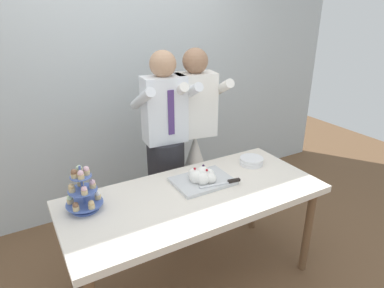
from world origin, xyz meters
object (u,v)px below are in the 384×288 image
at_px(cupcake_stand, 83,193).
at_px(person_groom, 166,159).
at_px(plate_stack, 251,161).
at_px(main_cake_tray, 202,178).
at_px(dessert_table, 195,202).
at_px(person_bride, 195,169).

xyz_separation_m(cupcake_stand, person_groom, (0.79, 0.47, -0.15)).
bearing_deg(plate_stack, main_cake_tray, -172.44).
bearing_deg(dessert_table, cupcake_stand, 165.94).
distance_m(dessert_table, cupcake_stand, 0.75).
xyz_separation_m(cupcake_stand, plate_stack, (1.33, -0.01, -0.09)).
relative_size(plate_stack, person_bride, 0.12).
xyz_separation_m(cupcake_stand, main_cake_tray, (0.82, -0.07, -0.08)).
xyz_separation_m(cupcake_stand, person_bride, (1.08, 0.47, -0.31)).
bearing_deg(cupcake_stand, plate_stack, -0.23).
distance_m(cupcake_stand, main_cake_tray, 0.83).
relative_size(main_cake_tray, person_groom, 0.26).
height_order(cupcake_stand, person_bride, person_bride).
distance_m(person_groom, person_bride, 0.33).
bearing_deg(person_bride, person_groom, -179.89).
relative_size(cupcake_stand, main_cake_tray, 0.70).
relative_size(dessert_table, cupcake_stand, 5.90).
distance_m(cupcake_stand, plate_stack, 1.33).
xyz_separation_m(main_cake_tray, person_bride, (0.26, 0.55, -0.23)).
relative_size(cupcake_stand, plate_stack, 1.57).
distance_m(cupcake_stand, person_groom, 0.94).
height_order(dessert_table, main_cake_tray, main_cake_tray).
xyz_separation_m(main_cake_tray, plate_stack, (0.51, 0.07, -0.01)).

